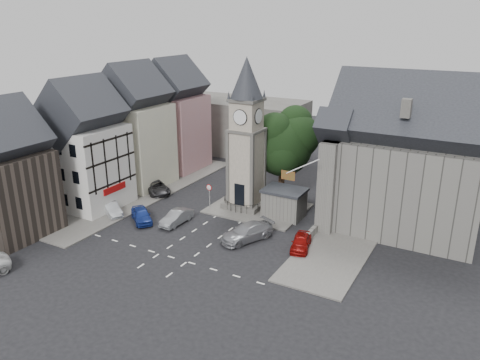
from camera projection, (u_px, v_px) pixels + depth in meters
The scene contains 24 objects.
ground at pixel (207, 234), 45.49m from camera, with size 120.00×120.00×0.00m, color black.
pavement_west at pixel (147, 192), 56.16m from camera, with size 6.00×30.00×0.14m, color #595651.
pavement_east at pixel (352, 228), 46.56m from camera, with size 6.00×26.00×0.14m, color #595651.
central_island at pixel (258, 208), 51.38m from camera, with size 10.00×8.00×0.16m, color #595651.
road_markings at pixel (173, 258), 40.95m from camera, with size 20.00×8.00×0.01m, color silver.
clock_tower at pixel (246, 135), 49.42m from camera, with size 4.86×4.86×16.25m.
stone_shelter at pixel (284, 203), 48.97m from camera, with size 4.30×3.30×3.08m.
town_tree at pixel (283, 138), 53.01m from camera, with size 7.20×7.20×10.80m.
warning_sign_post at pixel (209, 192), 50.78m from camera, with size 0.70×0.19×2.85m.
terrace_pink at pixel (174, 121), 63.65m from camera, with size 8.10×7.60×12.80m.
terrace_cream at pixel (135, 133), 57.05m from camera, with size 8.10×7.60×12.80m.
terrace_tudor at pixel (85, 152), 50.58m from camera, with size 8.10×7.60×12.00m.
building_sw_stone at pixel (3, 181), 44.11m from camera, with size 8.60×7.60×10.40m.
backdrop_west at pixel (239, 126), 72.80m from camera, with size 20.00×10.00×8.00m, color #4C4944.
east_building at pixel (402, 166), 45.36m from camera, with size 14.40×11.40×12.60m.
east_boundary_wall at pixel (332, 212), 49.37m from camera, with size 0.40×16.00×0.90m, color slate.
flagpole at pixel (302, 166), 42.82m from camera, with size 3.68×0.10×2.74m.
car_west_blue at pixel (141, 215), 48.05m from camera, with size 1.68×4.17×1.42m, color navy.
car_west_silver at pixel (111, 209), 49.76m from camera, with size 1.37×3.92×1.29m, color #A8ACB0.
car_west_grey at pixel (156, 187), 55.98m from camera, with size 2.35×5.10×1.42m, color #2B2B2D.
car_island_silver at pixel (176, 217), 47.53m from camera, with size 1.44×4.13×1.36m, color gray.
car_island_east at pixel (247, 232), 43.99m from camera, with size 2.19×5.38×1.56m, color gray.
car_east_red at pixel (301, 242), 42.33m from camera, with size 1.59×3.95×1.35m, color maroon.
pedestrian at pixel (342, 226), 45.07m from camera, with size 0.62×0.41×1.71m, color beige.
Camera 1 is at (22.85, -34.49, 19.88)m, focal length 35.00 mm.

